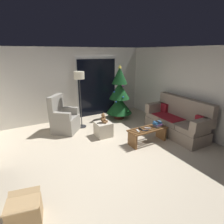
{
  "coord_description": "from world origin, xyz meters",
  "views": [
    {
      "loc": [
        -1.79,
        -3.23,
        2.35
      ],
      "look_at": [
        0.4,
        0.7,
        0.85
      ],
      "focal_mm": 29.16,
      "sensor_mm": 36.0,
      "label": 1
    }
  ],
  "objects_px": {
    "remote_silver": "(148,128)",
    "floor_lamp": "(79,81)",
    "remote_white": "(138,131)",
    "ottoman": "(103,129)",
    "coffee_table": "(148,133)",
    "teddy_bear_chestnut": "(103,119)",
    "remote_graphite": "(145,130)",
    "book_stack": "(158,124)",
    "cardboard_box_open_near_shelf": "(24,212)",
    "remote_black": "(140,129)",
    "christmas_tree": "(119,96)",
    "cell_phone": "(158,122)",
    "armchair": "(64,119)",
    "couch": "(177,121)"
  },
  "relations": [
    {
      "from": "remote_black",
      "to": "ottoman",
      "type": "distance_m",
      "value": 1.12
    },
    {
      "from": "coffee_table",
      "to": "teddy_bear_chestnut",
      "type": "bearing_deg",
      "value": 131.9
    },
    {
      "from": "remote_black",
      "to": "ottoman",
      "type": "height_order",
      "value": "remote_black"
    },
    {
      "from": "remote_white",
      "to": "remote_silver",
      "type": "relative_size",
      "value": 1.0
    },
    {
      "from": "christmas_tree",
      "to": "armchair",
      "type": "relative_size",
      "value": 1.71
    },
    {
      "from": "remote_white",
      "to": "remote_graphite",
      "type": "distance_m",
      "value": 0.2
    },
    {
      "from": "christmas_tree",
      "to": "book_stack",
      "type": "bearing_deg",
      "value": -89.96
    },
    {
      "from": "remote_black",
      "to": "floor_lamp",
      "type": "height_order",
      "value": "floor_lamp"
    },
    {
      "from": "armchair",
      "to": "teddy_bear_chestnut",
      "type": "relative_size",
      "value": 3.96
    },
    {
      "from": "armchair",
      "to": "remote_silver",
      "type": "bearing_deg",
      "value": -45.94
    },
    {
      "from": "coffee_table",
      "to": "ottoman",
      "type": "relative_size",
      "value": 2.5
    },
    {
      "from": "book_stack",
      "to": "cardboard_box_open_near_shelf",
      "type": "height_order",
      "value": "book_stack"
    },
    {
      "from": "coffee_table",
      "to": "teddy_bear_chestnut",
      "type": "relative_size",
      "value": 3.86
    },
    {
      "from": "christmas_tree",
      "to": "remote_silver",
      "type": "bearing_deg",
      "value": -99.39
    },
    {
      "from": "christmas_tree",
      "to": "teddy_bear_chestnut",
      "type": "relative_size",
      "value": 6.78
    },
    {
      "from": "remote_white",
      "to": "cell_phone",
      "type": "relative_size",
      "value": 1.08
    },
    {
      "from": "remote_white",
      "to": "remote_graphite",
      "type": "relative_size",
      "value": 1.0
    },
    {
      "from": "remote_white",
      "to": "teddy_bear_chestnut",
      "type": "xyz_separation_m",
      "value": [
        -0.51,
        0.94,
        0.12
      ]
    },
    {
      "from": "couch",
      "to": "armchair",
      "type": "bearing_deg",
      "value": 147.91
    },
    {
      "from": "coffee_table",
      "to": "remote_graphite",
      "type": "relative_size",
      "value": 7.05
    },
    {
      "from": "remote_white",
      "to": "remote_black",
      "type": "bearing_deg",
      "value": 41.42
    },
    {
      "from": "remote_white",
      "to": "floor_lamp",
      "type": "height_order",
      "value": "floor_lamp"
    },
    {
      "from": "remote_graphite",
      "to": "book_stack",
      "type": "bearing_deg",
      "value": 119.33
    },
    {
      "from": "ottoman",
      "to": "book_stack",
      "type": "bearing_deg",
      "value": -38.94
    },
    {
      "from": "coffee_table",
      "to": "armchair",
      "type": "distance_m",
      "value": 2.53
    },
    {
      "from": "book_stack",
      "to": "cell_phone",
      "type": "relative_size",
      "value": 1.93
    },
    {
      "from": "cardboard_box_open_near_shelf",
      "to": "remote_graphite",
      "type": "bearing_deg",
      "value": 17.99
    },
    {
      "from": "remote_black",
      "to": "remote_white",
      "type": "xyz_separation_m",
      "value": [
        -0.13,
        -0.07,
        0.0
      ]
    },
    {
      "from": "remote_graphite",
      "to": "cell_phone",
      "type": "relative_size",
      "value": 1.08
    },
    {
      "from": "remote_black",
      "to": "remote_graphite",
      "type": "distance_m",
      "value": 0.15
    },
    {
      "from": "coffee_table",
      "to": "cardboard_box_open_near_shelf",
      "type": "xyz_separation_m",
      "value": [
        -3.1,
        -1.04,
        -0.1
      ]
    },
    {
      "from": "coffee_table",
      "to": "armchair",
      "type": "bearing_deg",
      "value": 133.9
    },
    {
      "from": "floor_lamp",
      "to": "cardboard_box_open_near_shelf",
      "type": "height_order",
      "value": "floor_lamp"
    },
    {
      "from": "remote_silver",
      "to": "armchair",
      "type": "bearing_deg",
      "value": 88.74
    },
    {
      "from": "remote_silver",
      "to": "teddy_bear_chestnut",
      "type": "relative_size",
      "value": 0.55
    },
    {
      "from": "couch",
      "to": "armchair",
      "type": "relative_size",
      "value": 1.74
    },
    {
      "from": "ottoman",
      "to": "remote_black",
      "type": "bearing_deg",
      "value": -53.76
    },
    {
      "from": "coffee_table",
      "to": "floor_lamp",
      "type": "bearing_deg",
      "value": 121.53
    },
    {
      "from": "armchair",
      "to": "floor_lamp",
      "type": "xyz_separation_m",
      "value": [
        0.59,
        0.07,
        1.1
      ]
    },
    {
      "from": "remote_black",
      "to": "ottoman",
      "type": "bearing_deg",
      "value": -42.46
    },
    {
      "from": "remote_black",
      "to": "remote_silver",
      "type": "relative_size",
      "value": 1.0
    },
    {
      "from": "remote_black",
      "to": "armchair",
      "type": "relative_size",
      "value": 0.14
    },
    {
      "from": "coffee_table",
      "to": "remote_black",
      "type": "distance_m",
      "value": 0.26
    },
    {
      "from": "remote_white",
      "to": "remote_silver",
      "type": "distance_m",
      "value": 0.33
    },
    {
      "from": "remote_silver",
      "to": "floor_lamp",
      "type": "relative_size",
      "value": 0.09
    },
    {
      "from": "remote_black",
      "to": "cardboard_box_open_near_shelf",
      "type": "distance_m",
      "value": 3.11
    },
    {
      "from": "remote_silver",
      "to": "ottoman",
      "type": "relative_size",
      "value": 0.35
    },
    {
      "from": "remote_silver",
      "to": "ottoman",
      "type": "height_order",
      "value": "remote_silver"
    },
    {
      "from": "couch",
      "to": "cell_phone",
      "type": "bearing_deg",
      "value": -178.2
    },
    {
      "from": "teddy_bear_chestnut",
      "to": "book_stack",
      "type": "bearing_deg",
      "value": -38.87
    }
  ]
}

